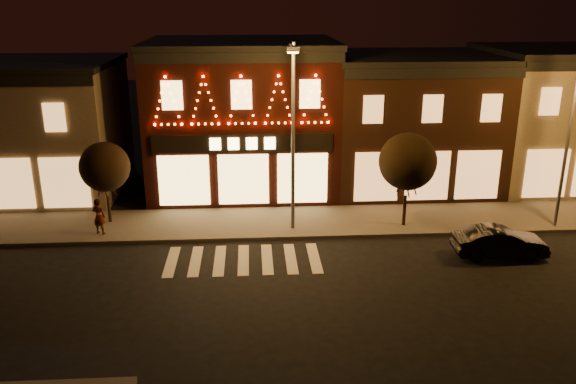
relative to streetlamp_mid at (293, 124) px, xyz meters
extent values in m
plane|color=black|center=(-2.29, -6.85, -5.16)|extent=(120.00, 120.00, 0.00)
cube|color=#47423D|center=(-0.29, 1.15, -5.09)|extent=(44.00, 4.00, 0.15)
cube|color=#6B5F4C|center=(-15.29, 7.15, -1.66)|extent=(12.00, 8.00, 7.00)
cube|color=black|center=(-2.29, 7.15, -1.16)|extent=(10.00, 8.00, 8.00)
cube|color=black|center=(-2.29, 7.15, 2.99)|extent=(10.20, 8.20, 0.30)
cube|color=black|center=(-2.29, 3.10, 2.59)|extent=(10.00, 0.25, 0.50)
cube|color=black|center=(-2.29, 3.05, -1.56)|extent=(9.00, 0.15, 0.90)
cube|color=#FFD87F|center=(-2.29, 2.95, -1.56)|extent=(3.40, 0.08, 0.60)
cube|color=#331B12|center=(7.21, 7.15, -1.56)|extent=(9.00, 8.00, 7.20)
cube|color=black|center=(7.21, 7.15, 2.19)|extent=(9.20, 8.20, 0.30)
cube|color=black|center=(7.21, 3.10, 1.79)|extent=(9.00, 0.25, 0.50)
cube|color=#6B5F4C|center=(16.21, 7.15, -1.41)|extent=(9.00, 8.00, 7.50)
cube|color=black|center=(16.21, 7.15, 2.49)|extent=(9.20, 8.20, 0.30)
cylinder|color=#59595E|center=(0.02, 0.25, -0.74)|extent=(0.17, 0.17, 8.54)
cylinder|color=#59595E|center=(-0.05, -0.60, 3.42)|extent=(0.25, 1.71, 0.11)
cube|color=#59595E|center=(-0.12, -1.45, 3.37)|extent=(0.56, 0.34, 0.19)
cube|color=orange|center=(-0.12, -1.45, 3.25)|extent=(0.42, 0.25, 0.05)
cylinder|color=#59595E|center=(12.54, -0.25, -1.12)|extent=(0.16, 0.16, 7.79)
cylinder|color=black|center=(-8.77, 1.60, -4.37)|extent=(0.15, 0.15, 1.29)
sphere|color=black|center=(-8.77, 1.60, -2.25)|extent=(2.36, 2.36, 2.36)
cylinder|color=black|center=(5.34, 0.29, -4.28)|extent=(0.16, 0.16, 1.46)
sphere|color=black|center=(5.34, 0.29, -1.88)|extent=(2.68, 2.68, 2.68)
imported|color=black|center=(8.59, -3.15, -4.52)|extent=(3.92, 1.48, 1.28)
imported|color=gray|center=(-8.87, 0.09, -4.16)|extent=(0.73, 0.61, 1.70)
camera|label=1|loc=(-1.85, -25.47, 5.45)|focal=36.67mm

